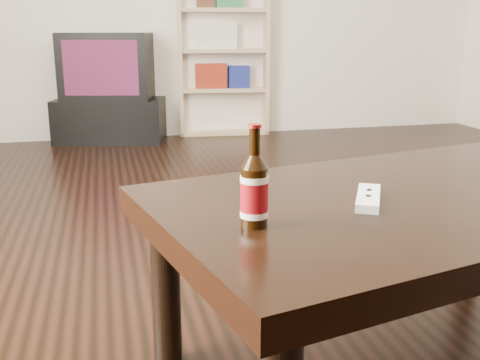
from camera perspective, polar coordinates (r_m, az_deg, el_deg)
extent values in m
cube|color=black|center=(2.19, 10.97, -9.33)|extent=(5.00, 6.00, 0.01)
cube|color=black|center=(4.74, -13.04, 5.96)|extent=(0.94, 0.62, 0.34)
cube|color=black|center=(4.69, -13.35, 11.18)|extent=(0.78, 0.58, 0.52)
cube|color=#B01204|center=(4.48, -13.98, 10.98)|extent=(0.56, 0.14, 0.42)
cube|color=tan|center=(4.93, -6.18, 12.94)|extent=(0.07, 0.35, 1.43)
cube|color=tan|center=(5.01, 2.50, 13.04)|extent=(0.07, 0.35, 1.43)
cube|color=tan|center=(5.03, -1.74, 5.05)|extent=(0.80, 0.43, 0.03)
cube|color=tan|center=(5.11, -2.01, 13.09)|extent=(0.77, 0.11, 1.43)
cube|color=tan|center=(4.98, -1.78, 9.23)|extent=(0.73, 0.39, 0.03)
cube|color=tan|center=(4.95, -1.81, 13.03)|extent=(0.73, 0.39, 0.03)
cube|color=tan|center=(4.95, -1.84, 16.84)|extent=(0.73, 0.39, 0.03)
cube|color=maroon|center=(4.93, -3.05, 10.58)|extent=(0.28, 0.25, 0.21)
cube|color=navy|center=(4.96, -0.22, 10.49)|extent=(0.20, 0.24, 0.19)
cube|color=silver|center=(4.92, -2.45, 14.42)|extent=(0.35, 0.25, 0.21)
cube|color=black|center=(1.49, 17.49, -2.36)|extent=(1.46, 1.04, 0.07)
cylinder|color=black|center=(1.53, -7.53, -11.20)|extent=(0.09, 0.09, 0.43)
cylinder|color=black|center=(2.15, 22.57, -4.39)|extent=(0.09, 0.09, 0.43)
cylinder|color=black|center=(1.15, 1.46, -1.78)|extent=(0.06, 0.06, 0.12)
cylinder|color=maroon|center=(1.15, 1.46, -1.67)|extent=(0.07, 0.07, 0.08)
cylinder|color=#F5E5C8|center=(1.14, 1.47, 0.12)|extent=(0.07, 0.07, 0.01)
cylinder|color=#F5E5C8|center=(1.16, 1.45, -3.42)|extent=(0.07, 0.07, 0.01)
cone|color=black|center=(1.13, 1.48, 1.89)|extent=(0.06, 0.06, 0.03)
cylinder|color=black|center=(1.12, 1.50, 3.94)|extent=(0.03, 0.03, 0.05)
cylinder|color=maroon|center=(1.11, 1.51, 5.51)|extent=(0.03, 0.03, 0.01)
cube|color=white|center=(1.35, 12.91, -1.79)|extent=(0.13, 0.19, 0.02)
cylinder|color=black|center=(1.38, 12.97, -0.98)|extent=(0.02, 0.02, 0.00)
cylinder|color=black|center=(1.33, 12.91, -1.57)|extent=(0.02, 0.02, 0.00)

